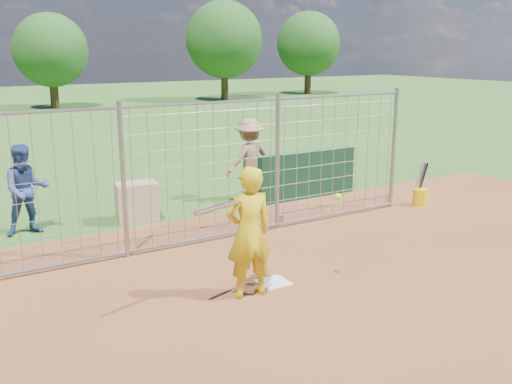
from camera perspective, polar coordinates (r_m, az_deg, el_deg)
ground at (r=8.79m, az=1.04°, el=-8.64°), size 100.00×100.00×0.00m
infield_dirt at (r=6.72m, az=15.43°, el=-16.83°), size 18.00×18.00×0.00m
home_plate at (r=8.63m, az=1.76°, el=-9.02°), size 0.43×0.43×0.02m
dugout_wall at (r=13.31m, az=5.18°, el=1.72°), size 2.60×0.20×1.10m
batter at (r=7.87m, az=-0.73°, el=-4.11°), size 0.72×0.51×1.88m
bystander_a at (r=11.42m, az=-22.00°, el=0.20°), size 0.84×0.66×1.71m
bystander_c at (r=13.05m, az=-0.67°, el=3.28°), size 1.29×0.85×1.88m
equipment_bin at (r=11.73m, az=-11.84°, el=-0.99°), size 0.88×0.67×0.80m
equipment_in_play at (r=7.52m, az=-0.57°, el=-1.25°), size 2.24×0.42×0.14m
bucket_with_bats at (r=13.20m, az=16.13°, el=-0.25°), size 0.34×0.35×0.97m
backstop_fence at (r=10.08m, az=-5.00°, el=1.82°), size 9.08×0.08×2.60m
tree_line at (r=35.76m, az=-19.76°, el=13.87°), size 44.66×6.72×6.48m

